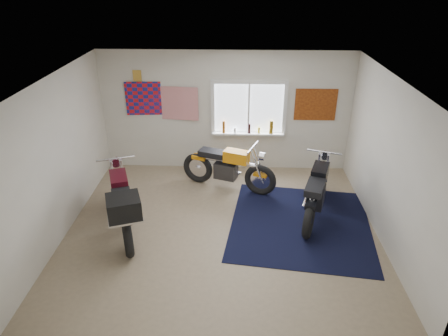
{
  "coord_description": "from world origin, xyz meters",
  "views": [
    {
      "loc": [
        0.25,
        -5.93,
        4.24
      ],
      "look_at": [
        0.03,
        0.4,
        1.03
      ],
      "focal_mm": 32.0,
      "sensor_mm": 36.0,
      "label": 1
    }
  ],
  "objects_px": {
    "yellow_triumph": "(228,168)",
    "black_chrome_bike": "(316,193)",
    "navy_rug": "(300,224)",
    "maroon_tourer": "(122,205)"
  },
  "relations": [
    {
      "from": "yellow_triumph",
      "to": "maroon_tourer",
      "type": "distance_m",
      "value": 2.45
    },
    {
      "from": "yellow_triumph",
      "to": "black_chrome_bike",
      "type": "bearing_deg",
      "value": -10.04
    },
    {
      "from": "yellow_triumph",
      "to": "navy_rug",
      "type": "bearing_deg",
      "value": -23.52
    },
    {
      "from": "yellow_triumph",
      "to": "black_chrome_bike",
      "type": "height_order",
      "value": "black_chrome_bike"
    },
    {
      "from": "black_chrome_bike",
      "to": "maroon_tourer",
      "type": "relative_size",
      "value": 0.93
    },
    {
      "from": "navy_rug",
      "to": "yellow_triumph",
      "type": "xyz_separation_m",
      "value": [
        -1.37,
        1.31,
        0.46
      ]
    },
    {
      "from": "yellow_triumph",
      "to": "black_chrome_bike",
      "type": "distance_m",
      "value": 1.94
    },
    {
      "from": "yellow_triumph",
      "to": "maroon_tourer",
      "type": "relative_size",
      "value": 0.9
    },
    {
      "from": "maroon_tourer",
      "to": "navy_rug",
      "type": "bearing_deg",
      "value": -102.71
    },
    {
      "from": "yellow_triumph",
      "to": "black_chrome_bike",
      "type": "xyz_separation_m",
      "value": [
        1.67,
        -0.98,
        0.02
      ]
    }
  ]
}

